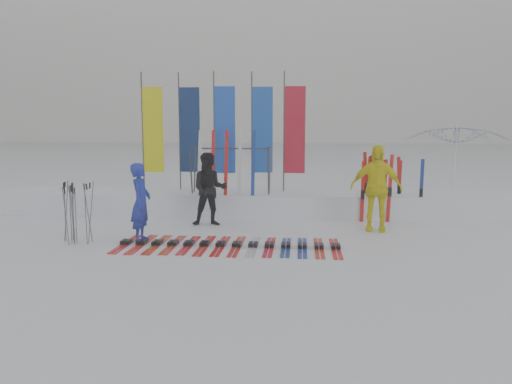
# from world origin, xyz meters

# --- Properties ---
(ground) EXTENTS (120.00, 120.00, 0.00)m
(ground) POSITION_xyz_m (0.00, 0.00, 0.00)
(ground) COLOR white
(ground) RESTS_ON ground
(snow_bank) EXTENTS (14.00, 1.60, 0.60)m
(snow_bank) POSITION_xyz_m (0.00, 4.60, 0.30)
(snow_bank) COLOR white
(snow_bank) RESTS_ON ground
(person_blue) EXTENTS (0.41, 0.60, 1.62)m
(person_blue) POSITION_xyz_m (-2.13, 1.20, 0.81)
(person_blue) COLOR #1B2BA1
(person_blue) RESTS_ON ground
(person_black) EXTENTS (0.95, 0.80, 1.74)m
(person_black) POSITION_xyz_m (-1.03, 2.97, 0.87)
(person_black) COLOR black
(person_black) RESTS_ON ground
(person_yellow) EXTENTS (1.19, 0.62, 1.95)m
(person_yellow) POSITION_xyz_m (2.81, 2.71, 0.97)
(person_yellow) COLOR #F9EE10
(person_yellow) RESTS_ON ground
(tent_canopy) EXTENTS (3.31, 3.34, 2.46)m
(tent_canopy) POSITION_xyz_m (5.33, 5.41, 1.23)
(tent_canopy) COLOR white
(tent_canopy) RESTS_ON ground
(ski_row) EXTENTS (4.34, 1.70, 0.07)m
(ski_row) POSITION_xyz_m (-0.28, 0.91, 0.04)
(ski_row) COLOR red
(ski_row) RESTS_ON ground
(pole_cluster) EXTENTS (0.68, 0.44, 1.26)m
(pole_cluster) POSITION_xyz_m (-3.42, 0.95, 0.61)
(pole_cluster) COLOR #595B60
(pole_cluster) RESTS_ON ground
(feather_flags) EXTENTS (4.42, 0.30, 3.20)m
(feather_flags) POSITION_xyz_m (-0.97, 4.80, 2.24)
(feather_flags) COLOR #383A3F
(feather_flags) RESTS_ON ground
(ski_rack) EXTENTS (2.04, 0.80, 1.23)m
(ski_rack) POSITION_xyz_m (-0.69, 4.20, 1.38)
(ski_rack) COLOR #383A3F
(ski_rack) RESTS_ON ground
(upright_skis) EXTENTS (1.56, 0.98, 1.69)m
(upright_skis) POSITION_xyz_m (3.20, 4.25, 0.79)
(upright_skis) COLOR red
(upright_skis) RESTS_ON ground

